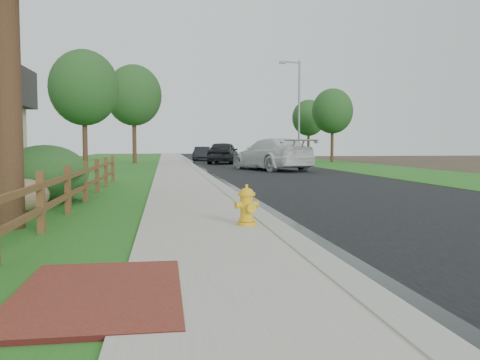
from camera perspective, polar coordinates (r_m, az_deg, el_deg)
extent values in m
plane|color=#37291E|center=(6.42, 5.82, -9.90)|extent=(120.00, 120.00, 0.00)
cube|color=black|center=(41.52, 0.04, 1.89)|extent=(8.00, 90.00, 0.02)
cube|color=gray|center=(41.11, -5.77, 1.92)|extent=(0.40, 90.00, 0.12)
cube|color=black|center=(41.12, -5.28, 1.87)|extent=(0.50, 90.00, 0.00)
cube|color=#A59D90|center=(41.06, -7.58, 1.89)|extent=(2.20, 90.00, 0.10)
cube|color=#1E5C1A|center=(41.08, -10.23, 1.83)|extent=(1.60, 90.00, 0.06)
cube|color=#1E5C1A|center=(41.56, -17.42, 1.72)|extent=(9.00, 90.00, 0.04)
cube|color=#1E5C1A|center=(43.08, 9.15, 1.93)|extent=(6.00, 90.00, 0.04)
cube|color=maroon|center=(5.29, -15.59, -12.45)|extent=(1.60, 2.40, 0.11)
cube|color=#4B2C19|center=(9.12, -21.45, -2.50)|extent=(0.12, 0.12, 1.10)
cube|color=#4B2C19|center=(11.46, -18.77, -1.16)|extent=(0.12, 0.12, 1.10)
cube|color=#4B2C19|center=(13.82, -17.00, -0.28)|extent=(0.12, 0.12, 1.10)
cube|color=#4B2C19|center=(16.19, -15.75, 0.35)|extent=(0.12, 0.12, 1.10)
cube|color=#4B2C19|center=(18.57, -14.82, 0.81)|extent=(0.12, 0.12, 1.10)
cube|color=#4B2C19|center=(20.96, -14.10, 1.17)|extent=(0.12, 0.12, 1.10)
cube|color=#4B2C19|center=(7.98, -23.37, -4.18)|extent=(0.08, 2.35, 0.10)
cube|color=#4B2C19|center=(7.93, -23.45, -1.31)|extent=(0.08, 2.35, 0.10)
cube|color=#4B2C19|center=(10.30, -19.95, -2.31)|extent=(0.08, 2.35, 0.10)
cube|color=#4B2C19|center=(10.26, -20.00, -0.09)|extent=(0.08, 2.35, 0.10)
cube|color=#4B2C19|center=(12.65, -17.79, -1.13)|extent=(0.08, 2.35, 0.10)
cube|color=#4B2C19|center=(12.62, -17.83, 0.68)|extent=(0.08, 2.35, 0.10)
cube|color=#4B2C19|center=(15.01, -16.32, -0.32)|extent=(0.08, 2.35, 0.10)
cube|color=#4B2C19|center=(14.99, -16.35, 1.20)|extent=(0.08, 2.35, 0.10)
cube|color=#4B2C19|center=(17.39, -15.25, 0.27)|extent=(0.08, 2.35, 0.10)
cube|color=#4B2C19|center=(17.37, -15.27, 1.58)|extent=(0.08, 2.35, 0.10)
cube|color=#4B2C19|center=(19.77, -14.43, 0.72)|extent=(0.08, 2.35, 0.10)
cube|color=#4B2C19|center=(19.75, -14.45, 1.87)|extent=(0.08, 2.35, 0.10)
cylinder|color=#392317|center=(10.00, -24.85, 10.59)|extent=(0.52, 0.52, 5.50)
cylinder|color=gold|center=(9.12, 0.76, -4.89)|extent=(0.34, 0.34, 0.06)
cylinder|color=gold|center=(9.08, 0.76, -3.22)|extent=(0.23, 0.23, 0.52)
cylinder|color=gold|center=(9.11, 0.76, -4.46)|extent=(0.28, 0.28, 0.05)
cylinder|color=gold|center=(9.05, 0.76, -1.59)|extent=(0.31, 0.31, 0.05)
ellipsoid|color=gold|center=(9.05, 0.76, -1.47)|extent=(0.25, 0.25, 0.19)
cylinder|color=gold|center=(9.04, 0.76, -0.71)|extent=(0.06, 0.06, 0.07)
cylinder|color=gold|center=(8.94, 1.15, -3.14)|extent=(0.17, 0.15, 0.15)
cylinder|color=gold|center=(9.01, -0.23, -2.83)|extent=(0.16, 0.15, 0.12)
cylinder|color=gold|center=(9.14, 1.73, -2.73)|extent=(0.16, 0.15, 0.12)
imported|color=silver|center=(30.26, 3.56, 2.89)|extent=(4.50, 6.97, 1.88)
imported|color=black|center=(40.48, -1.85, 3.09)|extent=(3.39, 5.53, 1.76)
imported|color=black|center=(48.25, -4.27, 2.97)|extent=(2.06, 4.21, 1.33)
cylinder|color=slate|center=(39.43, 6.65, 7.49)|extent=(0.16, 0.16, 7.92)
cube|color=slate|center=(39.47, 5.82, 13.02)|extent=(1.54, 0.58, 0.11)
cube|color=slate|center=(39.05, 4.81, 13.00)|extent=(0.52, 0.33, 0.16)
ellipsoid|color=brown|center=(12.47, -23.19, -1.63)|extent=(1.20, 0.93, 0.77)
ellipsoid|color=#17421D|center=(14.14, -21.01, 0.60)|extent=(2.51, 2.51, 1.53)
ellipsoid|color=#17421D|center=(19.98, -22.84, 1.36)|extent=(2.23, 2.23, 1.46)
cylinder|color=#392317|center=(30.18, -17.02, 4.84)|extent=(0.28, 0.28, 4.15)
ellipsoid|color=#17421D|center=(30.34, -17.12, 9.88)|extent=(3.88, 3.88, 4.27)
cylinder|color=#392317|center=(41.50, -11.78, 5.08)|extent=(0.33, 0.33, 4.77)
ellipsoid|color=#17421D|center=(41.67, -11.84, 9.30)|extent=(4.40, 4.40, 4.84)
cylinder|color=#392317|center=(43.77, 10.30, 4.42)|extent=(0.26, 0.26, 3.82)
ellipsoid|color=#17421D|center=(43.86, 10.34, 7.63)|extent=(3.45, 3.45, 3.80)
cylinder|color=#392317|center=(49.66, 7.69, 4.27)|extent=(0.25, 0.25, 3.60)
ellipsoid|color=#17421D|center=(49.73, 7.72, 6.94)|extent=(3.18, 3.18, 3.50)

